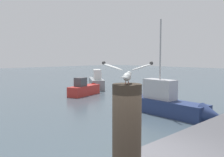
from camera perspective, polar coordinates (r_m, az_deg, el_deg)
mooring_post at (r=3.10m, az=3.34°, el=-11.61°), size 0.35×0.35×1.12m
seagull at (r=2.98m, az=3.43°, el=1.25°), size 0.41×0.56×0.27m
boat_grey at (r=23.70m, az=-3.62°, el=-0.73°), size 3.76×4.63×1.76m
boat_navy at (r=12.98m, az=12.69°, el=-5.59°), size 1.55×5.51×4.86m
boat_red at (r=19.55m, az=-5.79°, el=-2.32°), size 3.69×1.79×1.39m
channel_buoy at (r=8.20m, az=4.10°, el=-12.48°), size 0.56×0.56×1.33m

